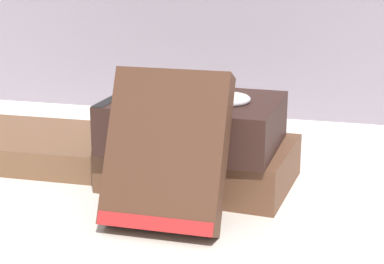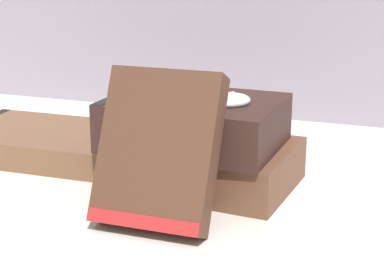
% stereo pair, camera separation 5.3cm
% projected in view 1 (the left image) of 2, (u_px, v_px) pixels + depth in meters
% --- Properties ---
extents(ground_plane, '(3.00, 3.00, 0.00)m').
position_uv_depth(ground_plane, '(135.00, 188.00, 0.66)').
color(ground_plane, silver).
extents(book_flat_bottom, '(0.20, 0.15, 0.05)m').
position_uv_depth(book_flat_bottom, '(196.00, 162.00, 0.67)').
color(book_flat_bottom, brown).
rests_on(book_flat_bottom, ground_plane).
extents(book_flat_top, '(0.17, 0.13, 0.05)m').
position_uv_depth(book_flat_top, '(189.00, 122.00, 0.65)').
color(book_flat_top, '#331E19').
rests_on(book_flat_top, book_flat_bottom).
extents(book_side_left, '(0.21, 0.14, 0.03)m').
position_uv_depth(book_side_left, '(29.00, 145.00, 0.75)').
color(book_side_left, brown).
rests_on(book_side_left, ground_plane).
extents(book_leaning_front, '(0.10, 0.08, 0.14)m').
position_uv_depth(book_leaning_front, '(166.00, 156.00, 0.56)').
color(book_leaning_front, '#4C2D1E').
rests_on(book_leaning_front, ground_plane).
extents(pocket_watch, '(0.05, 0.05, 0.01)m').
position_uv_depth(pocket_watch, '(226.00, 99.00, 0.63)').
color(pocket_watch, silver).
rests_on(pocket_watch, book_flat_top).
extents(reading_glasses, '(0.09, 0.05, 0.00)m').
position_uv_depth(reading_glasses, '(155.00, 141.00, 0.82)').
color(reading_glasses, black).
rests_on(reading_glasses, ground_plane).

